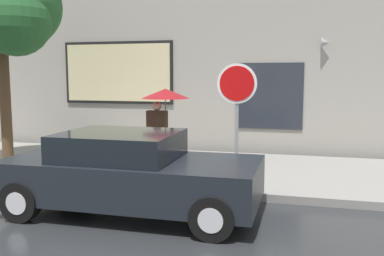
{
  "coord_description": "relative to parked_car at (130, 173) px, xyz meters",
  "views": [
    {
      "loc": [
        3.17,
        -6.49,
        2.26
      ],
      "look_at": [
        0.99,
        1.8,
        1.2
      ],
      "focal_mm": 39.88,
      "sensor_mm": 36.0,
      "label": 1
    }
  ],
  "objects": [
    {
      "name": "ground_plane",
      "position": [
        -0.44,
        0.14,
        -0.67
      ],
      "size": [
        60.0,
        60.0,
        0.0
      ],
      "primitive_type": "plane",
      "color": "#282B2D"
    },
    {
      "name": "parked_car",
      "position": [
        0.0,
        0.0,
        0.0
      ],
      "size": [
        4.13,
        1.9,
        1.34
      ],
      "color": "black",
      "rests_on": "ground"
    },
    {
      "name": "sidewalk",
      "position": [
        -0.44,
        3.14,
        -0.6
      ],
      "size": [
        20.0,
        4.0,
        0.15
      ],
      "primitive_type": "cube",
      "color": "gray",
      "rests_on": "ground"
    },
    {
      "name": "street_tree",
      "position": [
        -4.13,
        2.38,
        3.1
      ],
      "size": [
        2.95,
        2.5,
        4.82
      ],
      "color": "#4C3823",
      "rests_on": "sidewalk"
    },
    {
      "name": "fire_hydrant",
      "position": [
        -2.4,
        1.81,
        -0.17
      ],
      "size": [
        0.3,
        0.44,
        0.73
      ],
      "color": "red",
      "rests_on": "sidewalk"
    },
    {
      "name": "stop_sign",
      "position": [
        1.49,
        1.68,
        1.13
      ],
      "size": [
        0.76,
        0.1,
        2.34
      ],
      "color": "gray",
      "rests_on": "sidewalk"
    },
    {
      "name": "pedestrian_with_umbrella",
      "position": [
        -0.33,
        2.72,
        0.96
      ],
      "size": [
        1.08,
        1.08,
        1.82
      ],
      "color": "black",
      "rests_on": "sidewalk"
    },
    {
      "name": "building_facade",
      "position": [
        -0.46,
        5.64,
        2.81
      ],
      "size": [
        20.0,
        0.67,
        7.0
      ],
      "color": "#9E998E",
      "rests_on": "ground"
    }
  ]
}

